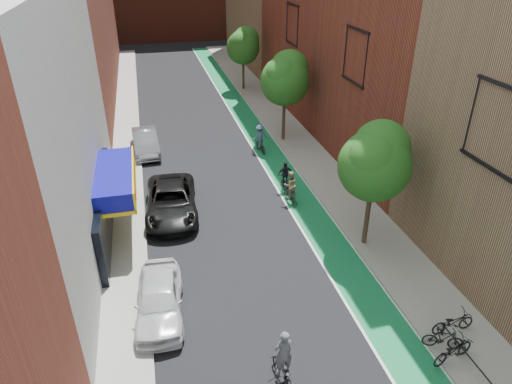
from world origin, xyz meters
TOP-DOWN VIEW (x-y plane):
  - bike_lane at (4.00, 26.00)m, footprint 2.00×68.00m
  - sidewalk_left at (-6.00, 26.00)m, footprint 2.00×68.00m
  - sidewalk_right at (6.50, 26.00)m, footprint 3.00×68.00m
  - tree_near at (5.65, 10.02)m, footprint 3.40×3.36m
  - tree_mid at (5.65, 24.02)m, footprint 3.55×3.53m
  - tree_far at (5.65, 38.02)m, footprint 3.30×3.25m
  - parked_car_white at (-4.60, 7.49)m, footprint 2.20×4.75m
  - parked_car_black at (-3.49, 15.26)m, footprint 3.11×6.07m
  - parked_car_silver at (-4.60, 24.31)m, footprint 1.93×4.91m
  - cyclist_lead at (-0.69, 3.20)m, footprint 0.87×1.72m
  - cyclist_lane_near at (3.27, 14.90)m, footprint 0.88×1.67m
  - cyclist_lane_mid at (3.42, 16.32)m, footprint 0.92×1.72m
  - cyclist_lane_far at (3.41, 22.45)m, footprint 1.20×1.69m
  - parked_bike_near at (6.24, 3.69)m, footprint 1.80×0.66m
  - parked_bike_mid at (5.40, 3.06)m, footprint 1.54×0.97m
  - parked_bike_far at (5.40, 2.47)m, footprint 1.91×1.03m

SIDE VIEW (x-z plane):
  - bike_lane at x=4.00m, z-range 0.00..0.01m
  - sidewalk_left at x=-6.00m, z-range 0.00..0.15m
  - sidewalk_right at x=6.50m, z-range 0.00..0.15m
  - parked_bike_mid at x=5.40m, z-range 0.15..1.05m
  - parked_bike_near at x=6.24m, z-range 0.15..1.09m
  - parked_bike_far at x=5.40m, z-range 0.15..1.10m
  - cyclist_lane_mid at x=3.42m, z-range -0.25..1.67m
  - cyclist_lead at x=-0.69m, z-range -0.33..1.89m
  - parked_car_white at x=-4.60m, z-range 0.00..1.57m
  - parked_car_silver at x=-4.60m, z-range 0.00..1.59m
  - parked_car_black at x=-3.49m, z-range 0.00..1.64m
  - cyclist_lane_near at x=3.27m, z-range -0.15..1.83m
  - cyclist_lane_far at x=3.41m, z-range -0.10..1.95m
  - tree_far at x=5.65m, z-range 1.40..7.60m
  - tree_near at x=5.65m, z-range 1.45..7.87m
  - tree_mid at x=5.65m, z-range 1.52..8.26m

